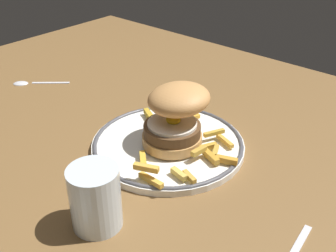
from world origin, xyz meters
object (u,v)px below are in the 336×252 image
Objects in this scene: dinner_plate at (168,144)px; spoon at (28,82)px; water_glass at (96,202)px; burger at (174,114)px.

dinner_plate is 2.50× the size of spoon.
water_glass is (5.18, -21.00, 3.12)cm from dinner_plate.
dinner_plate is 1.81× the size of burger.
dinner_plate is 2.96× the size of water_glass.
water_glass reaches higher than dinner_plate.
burger is at bearing 101.55° from water_glass.
burger reaches higher than spoon.
burger is 1.64× the size of water_glass.
spoon is at bearing -178.51° from dinner_plate.
spoon is (-44.67, -1.89, -6.71)cm from burger.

